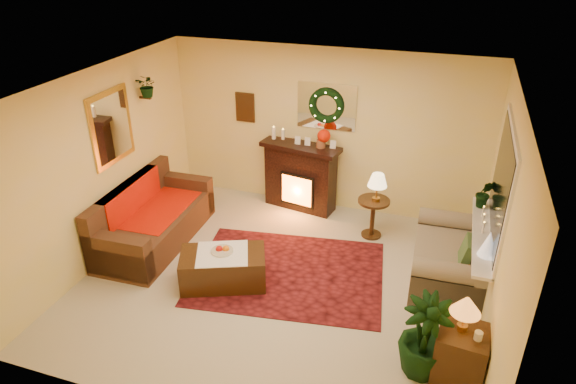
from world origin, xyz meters
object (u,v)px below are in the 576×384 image
(loveseat, at_px, (450,251))
(coffee_table, at_px, (223,270))
(sofa, at_px, (154,216))
(side_table_round, at_px, (373,217))
(fireplace, at_px, (301,176))
(end_table_square, at_px, (460,357))

(loveseat, relative_size, coffee_table, 1.42)
(sofa, height_order, side_table_round, sofa)
(fireplace, distance_m, end_table_square, 3.97)
(loveseat, height_order, coffee_table, loveseat)
(loveseat, bearing_deg, fireplace, 150.37)
(loveseat, xyz_separation_m, end_table_square, (0.20, -1.72, -0.15))
(side_table_round, bearing_deg, end_table_square, -61.61)
(side_table_round, bearing_deg, fireplace, 157.27)
(side_table_round, xyz_separation_m, end_table_square, (1.32, -2.44, -0.05))
(sofa, height_order, end_table_square, sofa)
(coffee_table, bearing_deg, side_table_round, 24.85)
(end_table_square, bearing_deg, side_table_round, 118.39)
(fireplace, height_order, loveseat, fireplace)
(fireplace, relative_size, end_table_square, 1.88)
(loveseat, bearing_deg, sofa, -176.15)
(sofa, bearing_deg, side_table_round, 19.47)
(loveseat, relative_size, side_table_round, 2.50)
(sofa, xyz_separation_m, end_table_square, (4.30, -1.31, -0.16))
(sofa, xyz_separation_m, side_table_round, (2.98, 1.14, -0.10))
(side_table_round, distance_m, end_table_square, 2.78)
(fireplace, bearing_deg, loveseat, -17.71)
(fireplace, height_order, coffee_table, fireplace)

